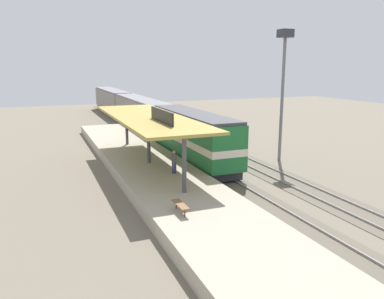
# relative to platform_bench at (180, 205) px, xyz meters

# --- Properties ---
(ground_plane) EXTENTS (120.00, 120.00, 0.00)m
(ground_plane) POSITION_rel_platform_bench_xyz_m (8.00, 11.06, -1.34)
(ground_plane) COLOR #706656
(track_near) EXTENTS (3.20, 110.00, 0.16)m
(track_near) POSITION_rel_platform_bench_xyz_m (6.00, 11.06, -1.31)
(track_near) COLOR #5F5649
(track_near) RESTS_ON ground
(track_far) EXTENTS (3.20, 110.00, 0.16)m
(track_far) POSITION_rel_platform_bench_xyz_m (10.60, 11.06, -1.31)
(track_far) COLOR #5F5649
(track_far) RESTS_ON ground
(platform) EXTENTS (6.00, 44.00, 0.90)m
(platform) POSITION_rel_platform_bench_xyz_m (1.40, 11.06, -0.89)
(platform) COLOR #A89E89
(platform) RESTS_ON ground
(station_canopy) EXTENTS (5.20, 18.00, 4.70)m
(station_canopy) POSITION_rel_platform_bench_xyz_m (1.40, 10.97, 3.19)
(station_canopy) COLOR #47474C
(station_canopy) RESTS_ON platform
(platform_bench) EXTENTS (0.44, 1.70, 0.50)m
(platform_bench) POSITION_rel_platform_bench_xyz_m (0.00, 0.00, 0.00)
(platform_bench) COLOR #333338
(platform_bench) RESTS_ON platform
(locomotive) EXTENTS (2.93, 14.43, 4.44)m
(locomotive) POSITION_rel_platform_bench_xyz_m (6.00, 12.91, 1.07)
(locomotive) COLOR #28282D
(locomotive) RESTS_ON track_near
(passenger_carriage_front) EXTENTS (2.90, 20.00, 4.24)m
(passenger_carriage_front) POSITION_rel_platform_bench_xyz_m (6.00, 30.91, 0.97)
(passenger_carriage_front) COLOR #28282D
(passenger_carriage_front) RESTS_ON track_near
(passenger_carriage_rear) EXTENTS (2.90, 20.00, 4.24)m
(passenger_carriage_rear) POSITION_rel_platform_bench_xyz_m (6.00, 51.71, 0.97)
(passenger_carriage_rear) COLOR #28282D
(passenger_carriage_rear) RESTS_ON track_near
(light_mast) EXTENTS (1.10, 1.10, 11.70)m
(light_mast) POSITION_rel_platform_bench_xyz_m (13.80, 10.75, 7.05)
(light_mast) COLOR slate
(light_mast) RESTS_ON ground
(person_waiting) EXTENTS (0.34, 0.34, 1.71)m
(person_waiting) POSITION_rel_platform_bench_xyz_m (2.23, 7.32, 0.51)
(person_waiting) COLOR navy
(person_waiting) RESTS_ON platform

